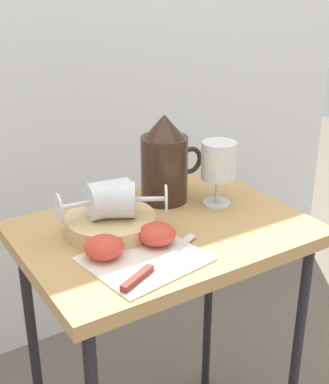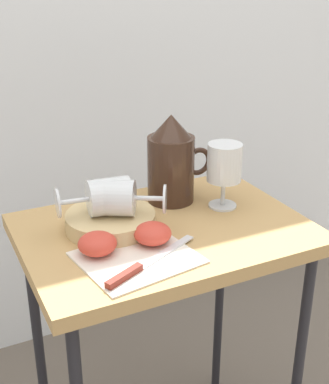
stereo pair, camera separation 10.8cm
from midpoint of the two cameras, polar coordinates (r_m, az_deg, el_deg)
name	(u,v)px [view 2 (the right image)]	position (r m, az deg, el deg)	size (l,w,h in m)	color
curtain_drape	(64,26)	(1.61, -8.79, 17.31)	(2.40, 0.03, 2.08)	white
table	(164,257)	(1.15, 2.71, -7.05)	(0.60, 0.43, 0.69)	tan
linen_napkin	(137,258)	(1.00, 0.11, -7.18)	(0.21, 0.18, 0.00)	silver
basket_tray	(111,221)	(1.10, -3.05, -3.20)	(0.19, 0.19, 0.04)	tan
pitcher	(171,167)	(1.21, 3.31, 2.70)	(0.16, 0.11, 0.21)	#382319
wine_glass_upright	(224,166)	(1.19, 9.09, 2.73)	(0.08, 0.08, 0.15)	silver
wine_glass_tipped_near	(107,196)	(1.08, -3.38, -0.55)	(0.16, 0.09, 0.08)	silver
wine_glass_tipped_far	(117,198)	(1.08, -2.30, -0.68)	(0.16, 0.13, 0.08)	silver
apple_half_left	(97,244)	(1.00, -4.19, -5.67)	(0.07, 0.07, 0.04)	#CC3D2D
apple_half_right	(153,233)	(1.04, 1.70, -4.57)	(0.07, 0.07, 0.04)	#CC3D2D
knife	(140,267)	(0.96, 0.56, -8.19)	(0.22, 0.12, 0.01)	silver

